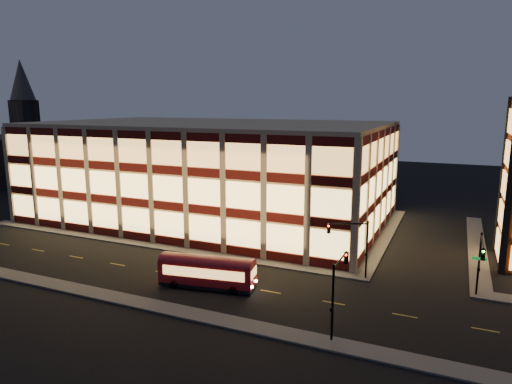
% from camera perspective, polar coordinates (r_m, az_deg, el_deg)
% --- Properties ---
extents(ground, '(200.00, 200.00, 0.00)m').
position_cam_1_polar(ground, '(55.77, -11.30, -7.23)').
color(ground, black).
rests_on(ground, ground).
extents(sidewalk_office_south, '(54.00, 2.00, 0.15)m').
position_cam_1_polar(sidewalk_office_south, '(58.22, -13.16, -6.44)').
color(sidewalk_office_south, '#514F4C').
rests_on(sidewalk_office_south, ground).
extents(sidewalk_office_east, '(2.00, 30.00, 0.15)m').
position_cam_1_polar(sidewalk_office_east, '(62.97, 15.80, -5.24)').
color(sidewalk_office_east, '#514F4C').
rests_on(sidewalk_office_east, ground).
extents(sidewalk_tower_west, '(2.00, 30.00, 0.15)m').
position_cam_1_polar(sidewalk_tower_west, '(62.54, 25.87, -6.06)').
color(sidewalk_tower_west, '#514F4C').
rests_on(sidewalk_tower_west, ground).
extents(sidewalk_near, '(100.00, 2.00, 0.15)m').
position_cam_1_polar(sidewalk_near, '(46.45, -20.73, -11.45)').
color(sidewalk_near, '#514F4C').
rests_on(sidewalk_near, ground).
extents(office_building, '(50.45, 30.45, 14.50)m').
position_cam_1_polar(office_building, '(69.59, -5.48, 2.71)').
color(office_building, tan).
rests_on(office_building, ground).
extents(church_tower, '(5.00, 5.00, 18.00)m').
position_cam_1_polar(church_tower, '(130.99, -26.75, 6.27)').
color(church_tower, '#2D2621').
rests_on(church_tower, ground).
extents(church_spire, '(6.00, 6.00, 10.00)m').
position_cam_1_polar(church_spire, '(130.85, -27.29, 12.37)').
color(church_spire, '#4C473F').
rests_on(church_spire, church_tower).
extents(traffic_signal_far, '(3.79, 1.87, 6.00)m').
position_cam_1_polar(traffic_signal_far, '(46.08, 12.03, -5.82)').
color(traffic_signal_far, black).
rests_on(traffic_signal_far, ground).
extents(traffic_signal_right, '(1.20, 4.37, 6.00)m').
position_cam_1_polar(traffic_signal_right, '(44.50, 26.26, -7.37)').
color(traffic_signal_right, black).
rests_on(traffic_signal_right, ground).
extents(traffic_signal_near, '(0.32, 4.45, 6.00)m').
position_cam_1_polar(traffic_signal_near, '(35.41, 10.22, -10.96)').
color(traffic_signal_near, black).
rests_on(traffic_signal_near, ground).
extents(trolley_bus, '(9.39, 3.71, 3.10)m').
position_cam_1_polar(trolley_bus, '(44.12, -6.12, -9.69)').
color(trolley_bus, maroon).
rests_on(trolley_bus, ground).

